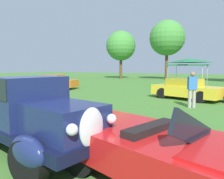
# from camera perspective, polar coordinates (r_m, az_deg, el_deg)

# --- Properties ---
(ground_plane) EXTENTS (120.00, 120.00, 0.00)m
(ground_plane) POSITION_cam_1_polar(r_m,az_deg,el_deg) (6.08, -25.58, -13.00)
(ground_plane) COLOR #42752D
(feature_pickup_truck) EXTENTS (4.37, 2.35, 1.70)m
(feature_pickup_truck) POSITION_cam_1_polar(r_m,az_deg,el_deg) (5.22, -20.73, -6.05)
(feature_pickup_truck) COLOR black
(feature_pickup_truck) RESTS_ON ground_plane
(neighbor_convertible) EXTENTS (4.90, 2.79, 1.40)m
(neighbor_convertible) POSITION_cam_1_polar(r_m,az_deg,el_deg) (3.60, 17.65, -16.07)
(neighbor_convertible) COLOR red
(neighbor_convertible) RESTS_ON ground_plane
(show_car_orange) EXTENTS (4.34, 2.63, 1.22)m
(show_car_orange) POSITION_cam_1_polar(r_m,az_deg,el_deg) (19.93, -14.96, 1.90)
(show_car_orange) COLOR orange
(show_car_orange) RESTS_ON ground_plane
(show_car_yellow) EXTENTS (4.30, 2.71, 1.22)m
(show_car_yellow) POSITION_cam_1_polar(r_m,az_deg,el_deg) (13.76, 18.70, 0.09)
(show_car_yellow) COLOR yellow
(show_car_yellow) RESTS_ON ground_plane
(spectator_between_cars) EXTENTS (0.47, 0.41, 1.69)m
(spectator_between_cars) POSITION_cam_1_polar(r_m,az_deg,el_deg) (10.92, 20.08, 0.28)
(spectator_between_cars) COLOR #9E998E
(spectator_between_cars) RESTS_ON ground_plane
(canopy_tent_left_field) EXTENTS (3.39, 3.39, 2.71)m
(canopy_tent_left_field) POSITION_cam_1_polar(r_m,az_deg,el_deg) (22.49, 19.19, 6.85)
(canopy_tent_left_field) COLOR #B7B7BC
(canopy_tent_left_field) RESTS_ON ground_plane
(treeline_far_left) EXTENTS (4.85, 4.85, 7.80)m
(treeline_far_left) POSITION_cam_1_polar(r_m,az_deg,el_deg) (36.82, 2.32, 11.23)
(treeline_far_left) COLOR brown
(treeline_far_left) RESTS_ON ground_plane
(treeline_mid_left) EXTENTS (5.29, 5.29, 8.91)m
(treeline_mid_left) POSITION_cam_1_polar(r_m,az_deg,el_deg) (34.96, 14.10, 12.80)
(treeline_mid_left) COLOR brown
(treeline_mid_left) RESTS_ON ground_plane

